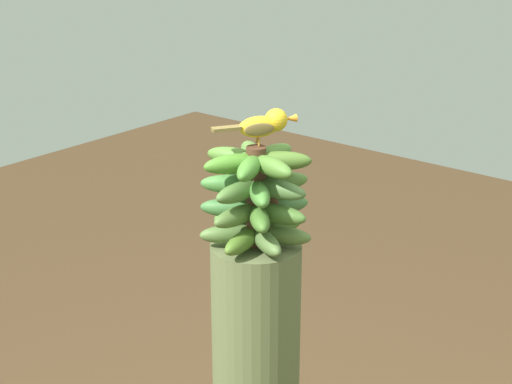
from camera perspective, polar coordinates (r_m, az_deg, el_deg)
name	(u,v)px	position (r m, az deg, el deg)	size (l,w,h in m)	color
banana_bunch	(256,197)	(1.86, 0.01, -0.34)	(0.26, 0.26, 0.24)	#4C2D1E
perched_bird	(265,124)	(1.83, 0.60, 4.74)	(0.18, 0.12, 0.08)	#C68933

